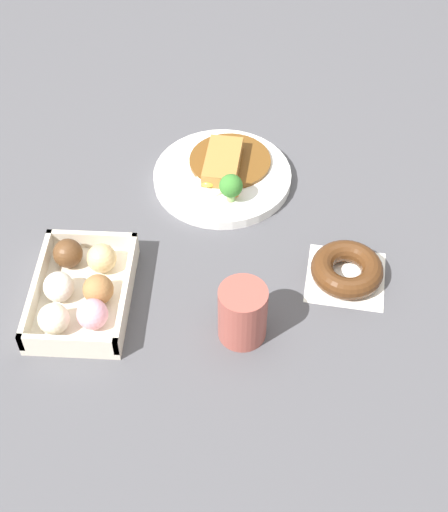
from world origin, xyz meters
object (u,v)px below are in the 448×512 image
curry_plate (223,174)px  chocolate_ring_donut (347,270)px  coffee_mug (243,313)px  donut_box (81,290)px

curry_plate → chocolate_ring_donut: curry_plate is taller
curry_plate → coffee_mug: coffee_mug is taller
donut_box → chocolate_ring_donut: size_ratio=1.57×
donut_box → chocolate_ring_donut: (0.07, -0.39, -0.01)m
curry_plate → donut_box: bearing=144.6°
donut_box → coffee_mug: size_ratio=2.23×
curry_plate → donut_box: 0.34m
donut_box → chocolate_ring_donut: donut_box is taller
donut_box → chocolate_ring_donut: bearing=-80.4°
chocolate_ring_donut → coffee_mug: coffee_mug is taller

